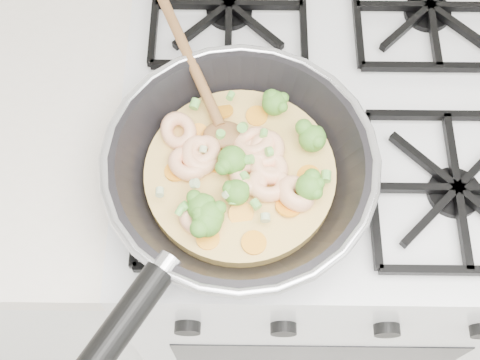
{
  "coord_description": "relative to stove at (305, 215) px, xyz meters",
  "views": [
    {
      "loc": [
        -0.13,
        1.2,
        1.66
      ],
      "look_at": [
        -0.13,
        1.55,
        0.93
      ],
      "focal_mm": 47.68,
      "sensor_mm": 36.0,
      "label": 1
    }
  ],
  "objects": [
    {
      "name": "skillet",
      "position": [
        -0.13,
        -0.15,
        0.5
      ],
      "size": [
        0.37,
        0.62,
        0.09
      ],
      "rotation": [
        0.0,
        0.0,
        0.37
      ],
      "color": "black",
      "rests_on": "stove"
    },
    {
      "name": "stove",
      "position": [
        0.0,
        0.0,
        0.0
      ],
      "size": [
        0.6,
        0.6,
        0.92
      ],
      "color": "white",
      "rests_on": "ground"
    }
  ]
}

